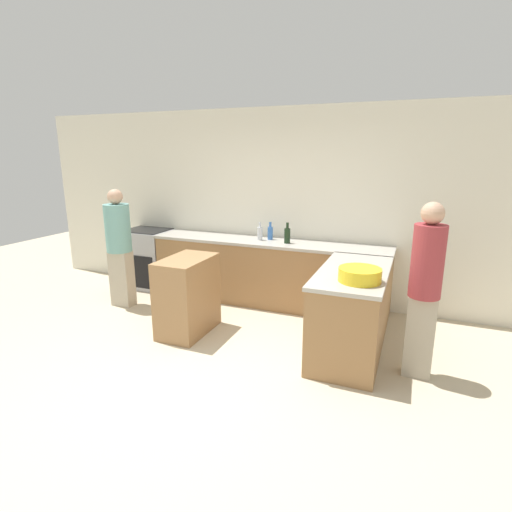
{
  "coord_description": "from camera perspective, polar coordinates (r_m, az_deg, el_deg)",
  "views": [
    {
      "loc": [
        1.88,
        -3.02,
        2.07
      ],
      "look_at": [
        0.24,
        1.02,
        0.96
      ],
      "focal_mm": 28.0,
      "sensor_mm": 36.0,
      "label": 1
    }
  ],
  "objects": [
    {
      "name": "ground_plane",
      "position": [
        4.12,
        -8.75,
        -16.05
      ],
      "size": [
        14.0,
        14.0,
        0.0
      ],
      "primitive_type": "plane",
      "color": "beige"
    },
    {
      "name": "wall_back",
      "position": [
        5.75,
        2.9,
        7.12
      ],
      "size": [
        8.0,
        0.06,
        2.7
      ],
      "color": "silver",
      "rests_on": "ground_plane"
    },
    {
      "name": "counter_back",
      "position": [
        5.63,
        1.68,
        -2.32
      ],
      "size": [
        3.35,
        0.63,
        0.91
      ],
      "color": "olive",
      "rests_on": "ground_plane"
    },
    {
      "name": "counter_peninsula",
      "position": [
        4.38,
        13.46,
        -7.68
      ],
      "size": [
        0.69,
        1.48,
        0.91
      ],
      "color": "olive",
      "rests_on": "ground_plane"
    },
    {
      "name": "range_oven",
      "position": [
        6.6,
        -15.14,
        -0.31
      ],
      "size": [
        0.72,
        0.61,
        0.92
      ],
      "color": "#ADADB2",
      "rests_on": "ground_plane"
    },
    {
      "name": "island_table",
      "position": [
        4.79,
        -9.75,
        -5.6
      ],
      "size": [
        0.47,
        0.77,
        0.91
      ],
      "color": "#997047",
      "rests_on": "ground_plane"
    },
    {
      "name": "mixing_bowl",
      "position": [
        3.86,
        14.61,
        -2.61
      ],
      "size": [
        0.4,
        0.4,
        0.13
      ],
      "color": "yellow",
      "rests_on": "counter_peninsula"
    },
    {
      "name": "wine_bottle_dark",
      "position": [
        5.36,
        4.49,
        3.0
      ],
      "size": [
        0.08,
        0.08,
        0.28
      ],
      "color": "black",
      "rests_on": "counter_back"
    },
    {
      "name": "vinegar_bottle_clear",
      "position": [
        5.54,
        0.56,
        3.31
      ],
      "size": [
        0.07,
        0.07,
        0.25
      ],
      "color": "silver",
      "rests_on": "counter_back"
    },
    {
      "name": "water_bottle_blue",
      "position": [
        5.58,
        2.05,
        3.36
      ],
      "size": [
        0.07,
        0.07,
        0.25
      ],
      "color": "#386BB7",
      "rests_on": "counter_back"
    },
    {
      "name": "person_by_range",
      "position": [
        5.75,
        -18.96,
        1.61
      ],
      "size": [
        0.34,
        0.34,
        1.63
      ],
      "color": "#ADA38E",
      "rests_on": "ground_plane"
    },
    {
      "name": "person_at_peninsula",
      "position": [
        3.95,
        23.0,
        -3.71
      ],
      "size": [
        0.28,
        0.28,
        1.67
      ],
      "color": "#ADA38E",
      "rests_on": "ground_plane"
    }
  ]
}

